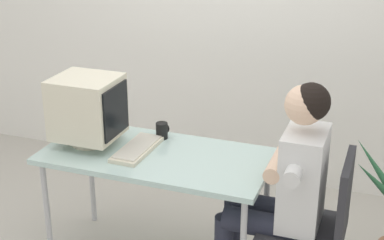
% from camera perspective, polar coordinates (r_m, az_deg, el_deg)
% --- Properties ---
extents(desk, '(1.37, 0.67, 0.75)m').
position_cam_1_polar(desk, '(3.48, -3.52, -4.21)').
color(desk, '#B7B7BC').
rests_on(desk, ground_plane).
extents(crt_monitor, '(0.39, 0.35, 0.43)m').
position_cam_1_polar(crt_monitor, '(3.55, -10.29, 1.20)').
color(crt_monitor, beige).
rests_on(crt_monitor, desk).
extents(keyboard, '(0.18, 0.43, 0.03)m').
position_cam_1_polar(keyboard, '(3.50, -5.39, -2.80)').
color(keyboard, beige).
rests_on(keyboard, desk).
extents(office_chair, '(0.46, 0.46, 0.92)m').
position_cam_1_polar(office_chair, '(3.30, 12.18, -9.88)').
color(office_chair, '#4C4C51').
rests_on(office_chair, ground_plane).
extents(person_seated, '(0.70, 0.55, 1.31)m').
position_cam_1_polar(person_seated, '(3.22, 9.02, -6.17)').
color(person_seated, silver).
rests_on(person_seated, ground_plane).
extents(desk_mug, '(0.08, 0.09, 0.10)m').
position_cam_1_polar(desk_mug, '(3.65, -2.98, -1.03)').
color(desk_mug, black).
rests_on(desk_mug, desk).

